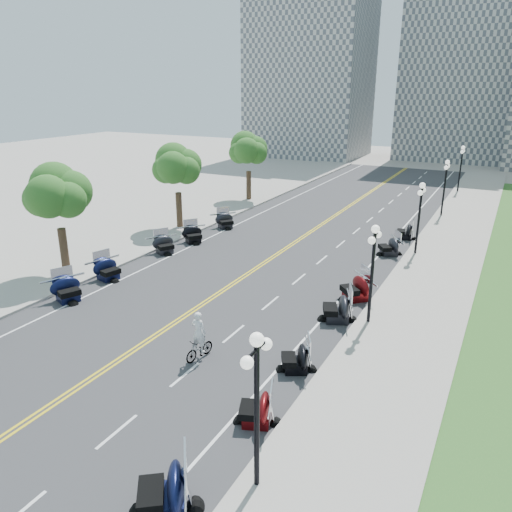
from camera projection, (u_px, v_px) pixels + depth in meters
The scene contains 48 objects.
ground at pixel (179, 320), 25.20m from camera, with size 160.00×160.00×0.00m, color gray.
road at pixel (267, 261), 33.58m from camera, with size 16.00×90.00×0.01m, color #333335.
centerline_yellow_a at pixel (265, 261), 33.63m from camera, with size 0.12×90.00×0.00m, color yellow.
centerline_yellow_b at pixel (268, 261), 33.53m from camera, with size 0.12×90.00×0.00m, color yellow.
edge_line_north at pixel (359, 277), 30.78m from camera, with size 0.12×90.00×0.00m, color white.
edge_line_south at pixel (188, 248), 36.38m from camera, with size 0.12×90.00×0.00m, color white.
lane_dash_4 at pixel (117, 431), 17.08m from camera, with size 0.12×2.00×0.00m, color white.
lane_dash_5 at pixel (185, 374), 20.44m from camera, with size 0.12×2.00×0.00m, color white.
lane_dash_6 at pixel (234, 334), 23.79m from camera, with size 0.12×2.00×0.00m, color white.
lane_dash_7 at pixel (270, 303), 27.15m from camera, with size 0.12×2.00×0.00m, color white.
lane_dash_8 at pixel (299, 279), 30.50m from camera, with size 0.12×2.00×0.00m, color white.
lane_dash_9 at pixel (322, 260), 33.85m from camera, with size 0.12×2.00×0.00m, color white.
lane_dash_10 at pixel (341, 244), 37.21m from camera, with size 0.12×2.00×0.00m, color white.
lane_dash_11 at pixel (356, 231), 40.56m from camera, with size 0.12×2.00×0.00m, color white.
lane_dash_12 at pixel (370, 220), 43.92m from camera, with size 0.12×2.00×0.00m, color white.
lane_dash_13 at pixel (381, 210), 47.27m from camera, with size 0.12×2.00×0.00m, color white.
lane_dash_14 at pixel (391, 202), 50.62m from camera, with size 0.12×2.00×0.00m, color white.
lane_dash_15 at pixel (400, 195), 53.98m from camera, with size 0.12×2.00×0.00m, color white.
lane_dash_16 at pixel (407, 188), 57.33m from camera, with size 0.12×2.00×0.00m, color white.
lane_dash_17 at pixel (414, 182), 60.69m from camera, with size 0.12×2.00×0.00m, color white.
lane_dash_18 at pixel (420, 177), 64.04m from camera, with size 0.12×2.00×0.00m, color white.
lane_dash_19 at pixel (426, 173), 67.39m from camera, with size 0.12×2.00×0.00m, color white.
sidewalk_north at pixel (428, 288), 28.96m from camera, with size 5.00×90.00×0.15m, color #9E9991.
sidewalk_south at pixel (144, 239), 38.15m from camera, with size 5.00×90.00×0.15m, color #9E9991.
distant_block_a at pixel (310, 74), 80.83m from camera, with size 18.00×14.00×26.00m, color gray.
distant_block_b at pixel (461, 59), 75.59m from camera, with size 16.00×12.00×30.00m, color gray.
street_lamp_1 at pixel (257, 413), 13.88m from camera, with size 0.50×1.20×4.90m, color black, non-canonical shape.
street_lamp_2 at pixel (372, 275), 23.94m from camera, with size 0.50×1.20×4.90m, color black, non-canonical shape.
street_lamp_3 at pixel (419, 219), 34.01m from camera, with size 0.50×1.20×4.90m, color black, non-canonical shape.
street_lamp_4 at pixel (444, 188), 44.07m from camera, with size 0.50×1.20×4.90m, color black, non-canonical shape.
street_lamp_5 at pixel (460, 169), 54.13m from camera, with size 0.50×1.20×4.90m, color black, non-canonical shape.
tree_2 at pixel (57, 200), 29.70m from camera, with size 4.80×4.80×9.20m, color #235619, non-canonical shape.
tree_3 at pixel (177, 171), 39.77m from camera, with size 4.80×4.80×9.20m, color #235619, non-canonical shape.
tree_4 at pixel (249, 154), 49.83m from camera, with size 4.80×4.80×9.20m, color #235619, non-canonical shape.
motorcycle_n_3 at pixel (163, 488), 13.67m from camera, with size 2.22×2.22×1.56m, color black, non-canonical shape.
motorcycle_n_4 at pixel (256, 407), 17.34m from camera, with size 1.84×1.84×1.29m, color #590A0C, non-canonical shape.
motorcycle_n_5 at pixel (296, 357), 20.55m from camera, with size 1.83×1.83×1.28m, color black, non-canonical shape.
motorcycle_n_6 at pixel (337, 307), 24.89m from camera, with size 2.16×2.16×1.51m, color black, non-canonical shape.
motorcycle_n_7 at pixel (355, 287), 27.38m from camera, with size 2.14×2.14×1.50m, color #590A0C, non-canonical shape.
motorcycle_n_9 at pixel (389, 246), 34.61m from camera, with size 1.97×1.97×1.38m, color black, non-canonical shape.
motorcycle_n_10 at pixel (405, 230), 38.30m from camera, with size 1.90×1.90×1.33m, color black, non-canonical shape.
motorcycle_s_5 at pixel (67, 288), 27.22m from camera, with size 2.08×2.08×1.46m, color black, non-canonical shape.
motorcycle_s_6 at pixel (108, 268), 30.25m from camera, with size 2.02×2.02×1.42m, color black, non-canonical shape.
motorcycle_s_7 at pixel (164, 244), 34.99m from camera, with size 1.95×1.95×1.36m, color black, non-canonical shape.
motorcycle_s_8 at pixel (193, 234), 37.37m from camera, with size 1.96×1.96×1.37m, color black, non-canonical shape.
motorcycle_s_9 at pixel (225, 220), 41.19m from camera, with size 1.95×1.95×1.37m, color black, non-canonical shape.
bicycle at pixel (199, 349), 21.51m from camera, with size 0.45×1.59×0.95m, color #A51414.
cyclist_rider at pixel (198, 319), 21.05m from camera, with size 0.68×0.45×1.87m, color silver.
Camera 1 is at (14.00, -18.39, 11.25)m, focal length 35.00 mm.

